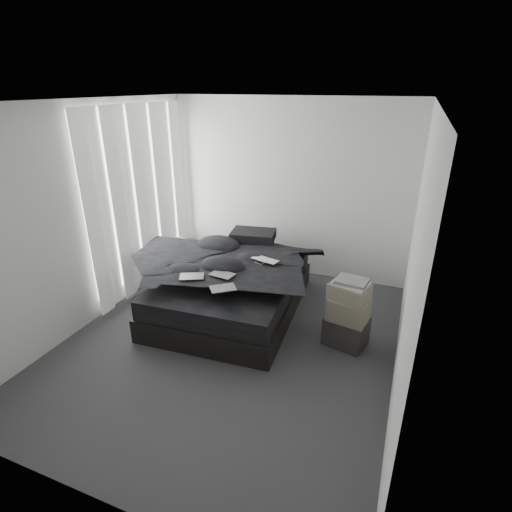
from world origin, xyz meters
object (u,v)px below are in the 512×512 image
at_px(bed, 232,298).
at_px(laptop, 263,256).
at_px(box_lower, 346,331).
at_px(side_stand, 185,261).

distance_m(bed, laptop, 0.76).
height_order(laptop, box_lower, laptop).
height_order(laptop, side_stand, laptop).
bearing_deg(laptop, box_lower, -0.81).
relative_size(laptop, box_lower, 0.78).
bearing_deg(bed, side_stand, 150.61).
relative_size(bed, box_lower, 4.84).
bearing_deg(bed, laptop, 7.50).
relative_size(laptop, side_stand, 0.54).
height_order(bed, box_lower, box_lower).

